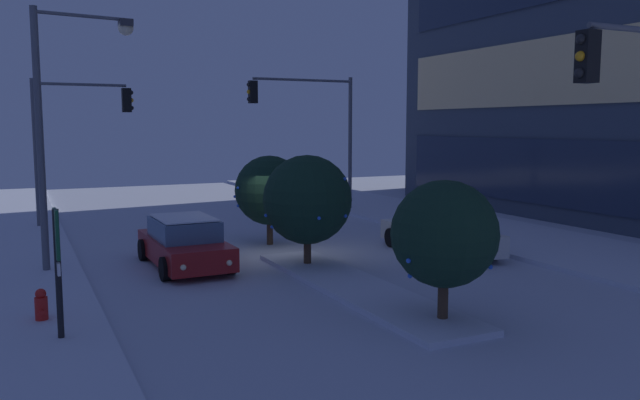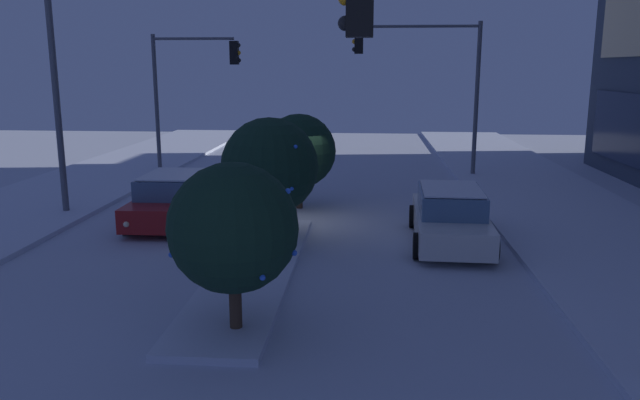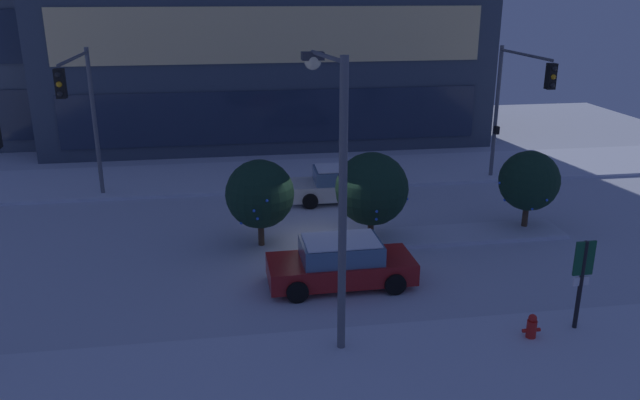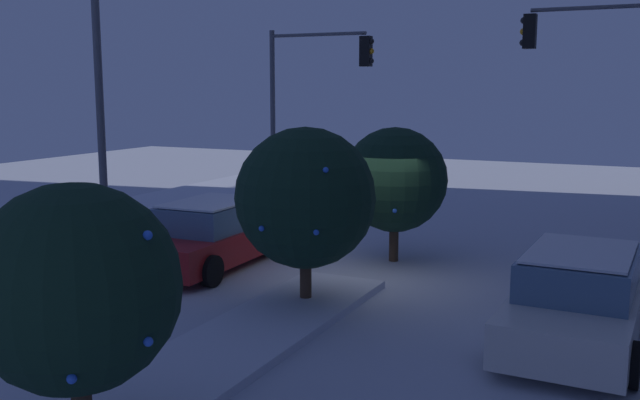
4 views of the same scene
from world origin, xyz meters
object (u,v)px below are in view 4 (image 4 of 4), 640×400
object	(u,v)px
decorated_tree_right_of_median	(75,289)
decorated_tree_left_of_median	(305,198)
traffic_light_corner_far_right	(542,26)
traffic_light_corner_far_left	(634,68)
car_far	(579,299)
decorated_tree_median	(395,180)
traffic_light_corner_near_left	(311,83)
street_lamp_arched	(124,55)
car_near	(212,235)

from	to	relation	value
decorated_tree_right_of_median	decorated_tree_left_of_median	bearing A→B (deg)	-176.78
traffic_light_corner_far_right	traffic_light_corner_far_left	world-z (taller)	traffic_light_corner_far_left
car_far	decorated_tree_median	world-z (taller)	decorated_tree_median
car_far	traffic_light_corner_near_left	xyz separation A→B (m)	(-10.98, -10.09, 3.46)
car_far	decorated_tree_left_of_median	distance (m)	4.97
traffic_light_corner_far_left	decorated_tree_right_of_median	size ratio (longest dim) A/B	2.11
street_lamp_arched	decorated_tree_right_of_median	size ratio (longest dim) A/B	2.40
traffic_light_corner_far_right	street_lamp_arched	bearing A→B (deg)	-41.68
car_near	decorated_tree_right_of_median	size ratio (longest dim) A/B	1.50
car_near	car_far	size ratio (longest dim) A/B	0.95
traffic_light_corner_far_right	decorated_tree_right_of_median	distance (m)	5.64
traffic_light_corner_far_right	traffic_light_corner_near_left	xyz separation A→B (m)	(-18.71, -10.49, -0.16)
traffic_light_corner_near_left	street_lamp_arched	world-z (taller)	street_lamp_arched
street_lamp_arched	decorated_tree_left_of_median	distance (m)	7.24
traffic_light_corner_far_left	decorated_tree_right_of_median	distance (m)	17.44
car_far	decorated_tree_left_of_median	xyz separation A→B (m)	(0.08, -4.80, 1.31)
decorated_tree_left_of_median	traffic_light_corner_far_right	bearing A→B (deg)	34.20
car_far	traffic_light_corner_far_left	bearing A→B (deg)	0.70
street_lamp_arched	decorated_tree_median	size ratio (longest dim) A/B	2.35
car_near	traffic_light_corner_near_left	distance (m)	10.19
decorated_tree_median	traffic_light_corner_far_right	bearing A→B (deg)	22.77
traffic_light_corner_far_left	decorated_tree_median	size ratio (longest dim) A/B	2.06
car_near	traffic_light_corner_far_left	world-z (taller)	traffic_light_corner_far_left
traffic_light_corner_far_right	decorated_tree_left_of_median	bearing A→B (deg)	-55.80
street_lamp_arched	decorated_tree_left_of_median	xyz separation A→B (m)	(2.50, 6.20, -2.79)
traffic_light_corner_far_right	decorated_tree_median	distance (m)	12.78
traffic_light_corner_near_left	traffic_light_corner_far_left	distance (m)	10.33
car_near	traffic_light_corner_far_left	size ratio (longest dim) A/B	0.71
traffic_light_corner_near_left	decorated_tree_left_of_median	bearing A→B (deg)	-64.42
decorated_tree_median	car_far	bearing A→B (deg)	49.24
traffic_light_corner_far_left	decorated_tree_right_of_median	bearing A→B (deg)	74.29
car_far	traffic_light_corner_far_left	xyz separation A→B (m)	(-10.42, 0.21, 3.83)
traffic_light_corner_near_left	car_far	bearing A→B (deg)	-47.41
car_far	traffic_light_corner_far_left	size ratio (longest dim) A/B	0.75
car_near	decorated_tree_right_of_median	bearing A→B (deg)	23.60
decorated_tree_left_of_median	car_far	bearing A→B (deg)	90.96
car_near	decorated_tree_right_of_median	distance (m)	8.65
traffic_light_corner_far_left	decorated_tree_left_of_median	distance (m)	11.91
decorated_tree_median	street_lamp_arched	bearing A→B (deg)	-77.74
car_near	decorated_tree_left_of_median	world-z (taller)	decorated_tree_left_of_median
decorated_tree_right_of_median	decorated_tree_median	bearing A→B (deg)	-179.99
car_far	car_near	bearing A→B (deg)	80.44
decorated_tree_left_of_median	decorated_tree_right_of_median	size ratio (longest dim) A/B	1.09
car_far	decorated_tree_left_of_median	bearing A→B (deg)	92.82
traffic_light_corner_far_left	decorated_tree_right_of_median	world-z (taller)	traffic_light_corner_far_left
decorated_tree_median	decorated_tree_right_of_median	world-z (taller)	decorated_tree_median
traffic_light_corner_far_right	traffic_light_corner_far_left	distance (m)	18.15
decorated_tree_median	traffic_light_corner_far_left	bearing A→B (deg)	144.66
car_far	traffic_light_corner_far_right	xyz separation A→B (m)	(7.73, 0.40, 3.62)
car_far	traffic_light_corner_near_left	size ratio (longest dim) A/B	0.80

